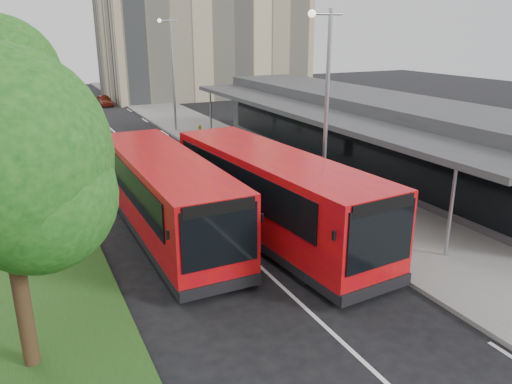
# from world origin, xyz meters

# --- Properties ---
(ground) EXTENTS (120.00, 120.00, 0.00)m
(ground) POSITION_xyz_m (0.00, 0.00, 0.00)
(ground) COLOR black
(ground) RESTS_ON ground
(pavement) EXTENTS (5.00, 80.00, 0.15)m
(pavement) POSITION_xyz_m (6.00, 20.00, 0.07)
(pavement) COLOR slate
(pavement) RESTS_ON ground
(grass_verge) EXTENTS (5.00, 80.00, 0.10)m
(grass_verge) POSITION_xyz_m (-7.00, 20.00, 0.05)
(grass_verge) COLOR #1F4616
(grass_verge) RESTS_ON ground
(lane_centre_line) EXTENTS (0.12, 70.00, 0.01)m
(lane_centre_line) POSITION_xyz_m (0.00, 15.00, 0.01)
(lane_centre_line) COLOR silver
(lane_centre_line) RESTS_ON ground
(kerb_dashes) EXTENTS (0.12, 56.00, 0.01)m
(kerb_dashes) POSITION_xyz_m (3.30, 19.00, 0.01)
(kerb_dashes) COLOR silver
(kerb_dashes) RESTS_ON ground
(office_block) EXTENTS (22.00, 12.00, 18.00)m
(office_block) POSITION_xyz_m (14.00, 42.00, 9.00)
(office_block) COLOR tan
(office_block) RESTS_ON ground
(station_building) EXTENTS (7.70, 26.00, 4.00)m
(station_building) POSITION_xyz_m (10.86, 8.00, 2.04)
(station_building) COLOR #323235
(station_building) RESTS_ON ground
(tree_near) EXTENTS (4.55, 4.55, 7.29)m
(tree_near) POSITION_xyz_m (-7.01, -2.95, 4.71)
(tree_near) COLOR #372116
(tree_near) RESTS_ON ground
(tree_far) EXTENTS (4.57, 4.57, 7.33)m
(tree_far) POSITION_xyz_m (-7.01, 21.05, 4.73)
(tree_far) COLOR #372116
(tree_far) RESTS_ON ground
(lamp_post_near) EXTENTS (1.44, 0.28, 8.00)m
(lamp_post_near) POSITION_xyz_m (4.12, 2.00, 4.72)
(lamp_post_near) COLOR gray
(lamp_post_near) RESTS_ON pavement
(lamp_post_far) EXTENTS (1.44, 0.28, 8.00)m
(lamp_post_far) POSITION_xyz_m (4.12, 22.00, 4.72)
(lamp_post_far) COLOR gray
(lamp_post_far) RESTS_ON pavement
(bus_main) EXTENTS (3.71, 11.33, 3.16)m
(bus_main) POSITION_xyz_m (1.52, 1.28, 1.62)
(bus_main) COLOR red
(bus_main) RESTS_ON ground
(bus_second) EXTENTS (2.91, 10.74, 3.03)m
(bus_second) POSITION_xyz_m (-1.97, 3.14, 1.56)
(bus_second) COLOR red
(bus_second) RESTS_ON ground
(litter_bin) EXTENTS (0.61, 0.61, 0.99)m
(litter_bin) POSITION_xyz_m (5.69, 9.86, 0.64)
(litter_bin) COLOR #382816
(litter_bin) RESTS_ON pavement
(bollard) EXTENTS (0.23, 0.23, 1.08)m
(bollard) POSITION_xyz_m (4.53, 17.58, 0.69)
(bollard) COLOR yellow
(bollard) RESTS_ON pavement
(car_near) EXTENTS (1.46, 3.34, 1.12)m
(car_near) POSITION_xyz_m (1.70, 37.98, 0.56)
(car_near) COLOR #5B180D
(car_near) RESTS_ON ground
(car_far) EXTENTS (2.02, 3.54, 1.10)m
(car_far) POSITION_xyz_m (-0.87, 43.55, 0.55)
(car_far) COLOR navy
(car_far) RESTS_ON ground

